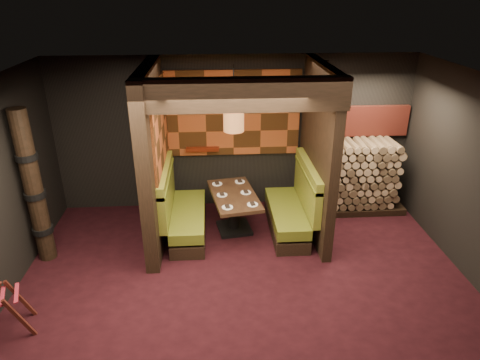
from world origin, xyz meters
The scene contains 19 objects.
floor centered at (0.00, 0.00, -0.01)m, with size 6.50×5.50×0.02m, color black.
ceiling centered at (0.00, 0.00, 2.86)m, with size 6.50×5.50×0.02m, color black.
wall_back centered at (0.00, 2.76, 1.43)m, with size 6.50×0.02×2.85m, color black.
partition_left centered at (-1.35, 1.65, 1.43)m, with size 0.20×2.20×2.85m, color black.
partition_right centered at (1.30, 1.70, 1.43)m, with size 0.15×2.10×2.85m, color black.
header_beam centered at (-0.02, 0.70, 2.63)m, with size 2.85×0.18×0.44m, color black.
tapa_back_panel centered at (-0.02, 2.71, 1.82)m, with size 2.40×0.06×1.55m, color #A0471F.
tapa_side_panel centered at (-1.23, 1.82, 1.85)m, with size 0.04×1.85×1.45m, color #A0471F.
lacquer_shelf centered at (-0.60, 2.65, 1.18)m, with size 0.60×0.12×0.07m, color #5B1809.
booth_bench_left centered at (-0.96, 1.65, 0.40)m, with size 0.68×1.60×1.14m.
booth_bench_right centered at (0.93, 1.65, 0.40)m, with size 0.68×1.60×1.14m.
dining_table centered at (-0.07, 1.73, 0.46)m, with size 0.92×1.41×0.70m.
place_settings centered at (-0.07, 1.73, 0.71)m, with size 0.73×1.14×0.03m.
pendant_lamp centered at (-0.07, 1.68, 2.05)m, with size 0.32×0.32×1.02m.
luggage_rack centered at (-2.97, -0.49, 0.32)m, with size 0.70×0.60×0.65m.
totem_column centered at (-3.05, 1.10, 1.19)m, with size 0.31×0.31×2.40m.
firewood_stack centered at (2.29, 2.35, 0.68)m, with size 1.73×0.70×1.36m.
mosaic_header centered at (2.29, 2.68, 1.64)m, with size 1.83×0.10×0.56m, color maroon.
bay_front_post centered at (1.39, 1.96, 1.43)m, with size 0.08×0.08×2.85m, color black.
Camera 1 is at (-0.41, -4.74, 3.91)m, focal length 32.00 mm.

